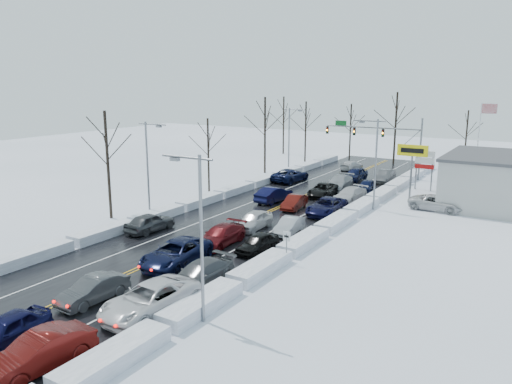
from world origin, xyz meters
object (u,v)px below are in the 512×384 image
Objects in this scene: traffic_signal_mast at (382,136)px; tires_plus_sign at (412,154)px; oncoming_car_0 at (274,202)px; flagpole at (480,136)px; queued_car_0 at (7,346)px.

tires_plus_sign is at bearing -59.54° from traffic_signal_mast.
tires_plus_sign is at bearing -139.45° from oncoming_car_0.
tires_plus_sign is (7.05, -12.00, -0.49)m from traffic_signal_mast.
flagpole reaches higher than oncoming_car_0.
queued_car_0 is 0.93× the size of oncoming_car_0.
oncoming_car_0 is at bearing -103.92° from traffic_signal_mast.
oncoming_car_0 is at bearing -126.81° from flagpole.
oncoming_car_0 is (-3.51, 32.59, 0.00)m from queued_car_0.
traffic_signal_mast is 2.21× the size of tires_plus_sign.
tires_plus_sign is 42.20m from queued_car_0.
traffic_signal_mast is at bearing -170.27° from flagpole.
flagpole is (4.67, 14.01, 0.93)m from tires_plus_sign.
tires_plus_sign reaches higher than queued_car_0.
flagpole reaches higher than queued_car_0.
oncoming_car_0 is (-16.78, -22.43, -5.93)m from flagpole.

